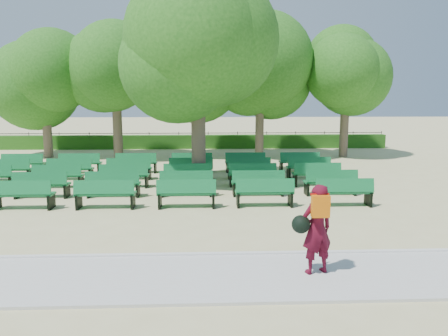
% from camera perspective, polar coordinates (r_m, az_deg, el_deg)
% --- Properties ---
extents(ground, '(120.00, 120.00, 0.00)m').
position_cam_1_polar(ground, '(15.67, -5.34, -3.42)').
color(ground, '#C5BB82').
extents(paving, '(30.00, 2.20, 0.06)m').
position_cam_1_polar(paving, '(8.61, -7.82, -14.10)').
color(paving, beige).
rests_on(paving, ground).
extents(curb, '(30.00, 0.12, 0.10)m').
position_cam_1_polar(curb, '(9.66, -7.18, -11.29)').
color(curb, silver).
rests_on(curb, ground).
extents(hedge, '(26.00, 0.70, 0.90)m').
position_cam_1_polar(hedge, '(29.43, -4.02, 3.44)').
color(hedge, '#255A17').
rests_on(hedge, ground).
extents(fence, '(26.00, 0.10, 1.02)m').
position_cam_1_polar(fence, '(29.88, -3.99, 2.66)').
color(fence, black).
rests_on(fence, ground).
extents(tree_line, '(21.80, 6.80, 7.04)m').
position_cam_1_polar(tree_line, '(25.51, -4.24, 1.52)').
color(tree_line, '#2C6B1C').
rests_on(tree_line, ground).
extents(bench_array, '(1.84, 0.60, 1.16)m').
position_cam_1_polar(bench_array, '(17.05, -8.80, -2.12)').
color(bench_array, '#136E36').
rests_on(bench_array, ground).
extents(tree_among, '(5.21, 5.21, 7.04)m').
position_cam_1_polar(tree_among, '(16.86, -3.45, 13.46)').
color(tree_among, brown).
rests_on(tree_among, ground).
extents(person, '(0.87, 0.59, 1.75)m').
position_cam_1_polar(person, '(8.58, 11.90, -7.65)').
color(person, '#4A0A1A').
rests_on(person, ground).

